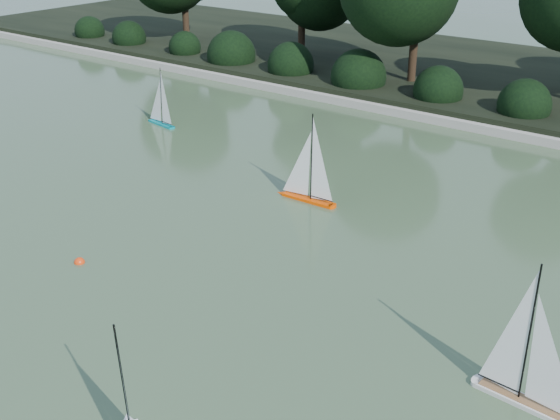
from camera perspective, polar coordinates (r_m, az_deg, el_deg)
name	(u,v)px	position (r m, az deg, el deg)	size (l,w,h in m)	color
ground	(196,333)	(8.15, -6.88, -9.92)	(80.00, 80.00, 0.00)	#354A2C
pond_coping	(497,130)	(15.22, 17.26, 6.20)	(40.00, 0.35, 0.18)	gray
far_bank	(559,88)	(18.89, 21.76, 9.19)	(40.00, 8.00, 0.30)	black
shrub_hedge	(516,104)	(15.94, 18.61, 8.18)	(29.10, 1.10, 1.10)	black
sailboat_white_b	(535,386)	(7.36, 20.01, -13.31)	(1.20, 0.27, 1.64)	silver
sailboat_orange	(304,186)	(11.35, 1.96, 2.00)	(1.14, 0.21, 1.56)	#EF4200
sailboat_teal	(159,115)	(15.42, -9.81, 7.63)	(0.97, 0.31, 1.31)	#047E86
race_buoy	(80,263)	(9.90, -15.98, -4.13)	(0.15, 0.15, 0.15)	red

